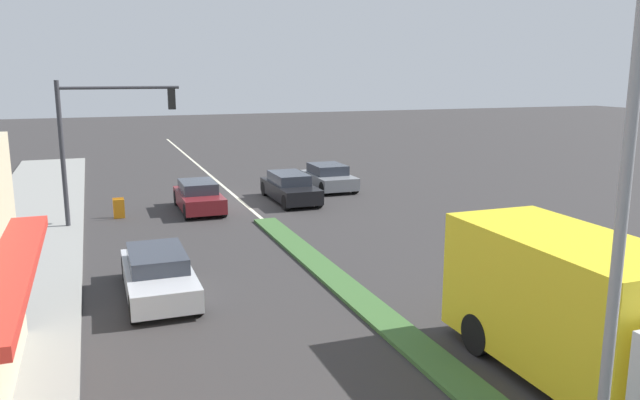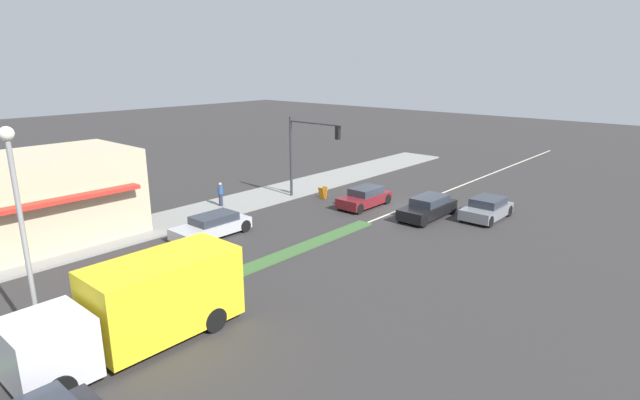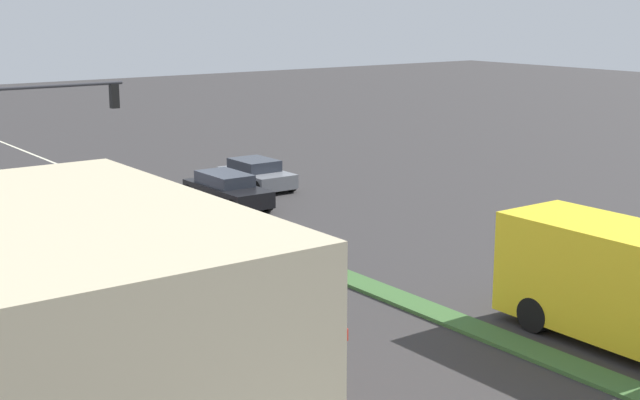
% 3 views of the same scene
% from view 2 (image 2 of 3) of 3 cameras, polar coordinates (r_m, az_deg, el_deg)
% --- Properties ---
extents(ground_plane, '(160.00, 160.00, 0.00)m').
position_cam_2_polar(ground_plane, '(21.10, -18.37, -11.48)').
color(ground_plane, '#333030').
extents(sidewalk_right, '(4.00, 73.00, 0.12)m').
position_cam_2_polar(sidewalk_right, '(28.56, -28.59, -5.34)').
color(sidewalk_right, gray).
rests_on(sidewalk_right, ground).
extents(lane_marking_center, '(0.16, 60.00, 0.01)m').
position_cam_2_polar(lane_marking_center, '(33.10, 9.32, -1.03)').
color(lane_marking_center, beige).
rests_on(lane_marking_center, ground).
extents(building_corner_store, '(6.34, 8.61, 4.64)m').
position_cam_2_polar(building_corner_store, '(29.99, -28.78, 0.33)').
color(building_corner_store, '#C6B793').
rests_on(building_corner_store, sidewalk_right).
extents(traffic_signal_main, '(4.59, 0.34, 5.60)m').
position_cam_2_polar(traffic_signal_main, '(33.86, -1.62, 6.31)').
color(traffic_signal_main, '#333338').
rests_on(traffic_signal_main, sidewalk_right).
extents(street_lamp, '(0.44, 0.44, 7.37)m').
position_cam_2_polar(street_lamp, '(17.92, -31.09, -1.36)').
color(street_lamp, gray).
rests_on(street_lamp, median_strip).
extents(pedestrian, '(0.34, 0.34, 1.58)m').
position_cam_2_polar(pedestrian, '(33.42, -11.30, 0.72)').
color(pedestrian, '#282D42').
rests_on(pedestrian, sidewalk_right).
extents(warning_aframe_sign, '(0.45, 0.53, 0.84)m').
position_cam_2_polar(warning_aframe_sign, '(35.05, 0.33, 0.82)').
color(warning_aframe_sign, orange).
rests_on(warning_aframe_sign, ground).
extents(delivery_truck, '(2.44, 7.50, 2.87)m').
position_cam_2_polar(delivery_truck, '(17.99, -19.85, -11.26)').
color(delivery_truck, silver).
rests_on(delivery_truck, ground).
extents(suv_black, '(1.76, 4.49, 1.33)m').
position_cam_2_polar(suv_black, '(31.42, 12.24, -0.85)').
color(suv_black, black).
rests_on(suv_black, ground).
extents(sedan_silver, '(1.76, 4.40, 1.22)m').
position_cam_2_polar(sedan_silver, '(28.06, -12.25, -2.91)').
color(sedan_silver, '#B7BABF').
rests_on(sedan_silver, ground).
extents(sedan_maroon, '(1.74, 4.02, 1.29)m').
position_cam_2_polar(sedan_maroon, '(33.22, 5.13, 0.30)').
color(sedan_maroon, maroon).
rests_on(sedan_maroon, ground).
extents(suv_grey, '(1.92, 3.81, 1.30)m').
position_cam_2_polar(suv_grey, '(32.20, 18.52, -0.95)').
color(suv_grey, slate).
rests_on(suv_grey, ground).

